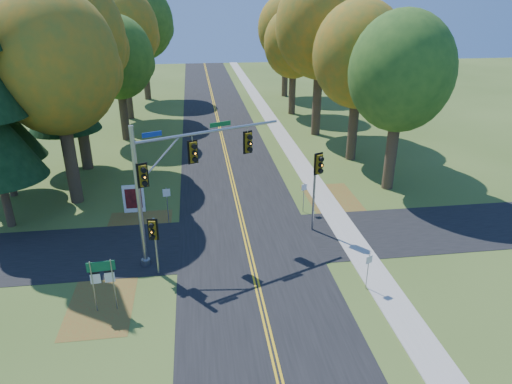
{
  "coord_description": "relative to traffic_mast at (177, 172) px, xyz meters",
  "views": [
    {
      "loc": [
        -2.65,
        -21.5,
        13.39
      ],
      "look_at": [
        0.55,
        1.87,
        3.2
      ],
      "focal_mm": 32.0,
      "sensor_mm": 36.0,
      "label": 1
    }
  ],
  "objects": [
    {
      "name": "road_cross",
      "position": [
        3.74,
        1.02,
        -4.95
      ],
      "size": [
        60.0,
        6.0,
        0.02
      ],
      "primitive_type": "cube",
      "color": "black",
      "rests_on": "ground"
    },
    {
      "name": "tree_e_a",
      "position": [
        15.31,
        7.8,
        3.57
      ],
      "size": [
        7.2,
        7.2,
        12.73
      ],
      "color": "#38281C",
      "rests_on": "ground"
    },
    {
      "name": "road_main",
      "position": [
        3.74,
        -0.98,
        -4.95
      ],
      "size": [
        8.0,
        160.0,
        0.02
      ],
      "primitive_type": "cube",
      "color": "black",
      "rests_on": "ground"
    },
    {
      "name": "east_signal_pole",
      "position": [
        8.03,
        1.71,
        -1.09
      ],
      "size": [
        0.56,
        0.67,
        5.1
      ],
      "rotation": [
        0.0,
        0.0,
        0.41
      ],
      "color": "gray",
      "rests_on": "ground"
    },
    {
      "name": "ped_signal_pole",
      "position": [
        -1.26,
        -1.93,
        -2.5
      ],
      "size": [
        0.52,
        0.61,
        3.3
      ],
      "rotation": [
        0.0,
        0.0,
        -0.18
      ],
      "color": "#919599",
      "rests_on": "ground"
    },
    {
      "name": "leaf_patch_w_near",
      "position": [
        -2.76,
        3.02,
        -4.95
      ],
      "size": [
        4.0,
        6.0,
        0.0
      ],
      "primitive_type": "cube",
      "color": "brown",
      "rests_on": "ground"
    },
    {
      "name": "tree_w_b",
      "position": [
        -7.98,
        15.31,
        5.41
      ],
      "size": [
        8.6,
        8.6,
        15.38
      ],
      "color": "#38281C",
      "rests_on": "ground"
    },
    {
      "name": "centerline_left",
      "position": [
        3.64,
        -0.98,
        -4.93
      ],
      "size": [
        0.1,
        160.0,
        0.01
      ],
      "primitive_type": "cube",
      "color": "gold",
      "rests_on": "road_main"
    },
    {
      "name": "tree_e_e",
      "position": [
        14.21,
        42.6,
        4.23
      ],
      "size": [
        7.8,
        7.8,
        13.74
      ],
      "color": "#38281C",
      "rests_on": "ground"
    },
    {
      "name": "reg_sign_e_north",
      "position": [
        7.98,
        4.47,
        -3.53
      ],
      "size": [
        0.39,
        0.16,
        2.09
      ],
      "rotation": [
        0.0,
        0.0,
        0.33
      ],
      "color": "gray",
      "rests_on": "ground"
    },
    {
      "name": "pine_c",
      "position": [
        -9.26,
        15.02,
        4.73
      ],
      "size": [
        5.6,
        5.6,
        20.56
      ],
      "color": "#38281C",
      "rests_on": "ground"
    },
    {
      "name": "reg_sign_e_south",
      "position": [
        9.06,
        -4.52,
        -3.63
      ],
      "size": [
        0.35,
        0.17,
        1.95
      ],
      "rotation": [
        0.0,
        0.0,
        0.41
      ],
      "color": "gray",
      "rests_on": "ground"
    },
    {
      "name": "ground",
      "position": [
        3.74,
        -0.98,
        -4.96
      ],
      "size": [
        160.0,
        160.0,
        0.0
      ],
      "primitive_type": "plane",
      "color": "#3C521D",
      "rests_on": "ground"
    },
    {
      "name": "reg_sign_w",
      "position": [
        -0.91,
        4.11,
        -3.31
      ],
      "size": [
        0.46,
        0.1,
        2.41
      ],
      "rotation": [
        0.0,
        0.0,
        0.14
      ],
      "color": "gray",
      "rests_on": "ground"
    },
    {
      "name": "sidewalk_east",
      "position": [
        9.94,
        -0.98,
        -4.93
      ],
      "size": [
        1.6,
        160.0,
        0.06
      ],
      "primitive_type": "cube",
      "color": "#9E998E",
      "rests_on": "ground"
    },
    {
      "name": "tree_e_d",
      "position": [
        13.01,
        31.89,
        3.28
      ],
      "size": [
        7.0,
        7.0,
        12.32
      ],
      "color": "#38281C",
      "rests_on": "ground"
    },
    {
      "name": "tree_w_c",
      "position": [
        -5.79,
        23.49,
        2.98
      ],
      "size": [
        6.8,
        6.8,
        11.91
      ],
      "color": "#38281C",
      "rests_on": "ground"
    },
    {
      "name": "leaf_patch_w_far",
      "position": [
        -3.76,
        -3.98,
        -4.95
      ],
      "size": [
        3.0,
        5.0,
        0.0
      ],
      "primitive_type": "cube",
      "color": "brown",
      "rests_on": "ground"
    },
    {
      "name": "tree_w_a",
      "position": [
        -7.38,
        8.4,
        4.53
      ],
      "size": [
        8.0,
        8.0,
        14.15
      ],
      "color": "#38281C",
      "rests_on": "ground"
    },
    {
      "name": "tree_w_d",
      "position": [
        -6.38,
        32.21,
        4.82
      ],
      "size": [
        8.2,
        8.2,
        14.56
      ],
      "color": "#38281C",
      "rests_on": "ground"
    },
    {
      "name": "tree_e_b",
      "position": [
        14.71,
        14.6,
        3.94
      ],
      "size": [
        7.6,
        7.6,
        13.33
      ],
      "color": "#38281C",
      "rests_on": "ground"
    },
    {
      "name": "traffic_mast",
      "position": [
        0.0,
        0.0,
        0.0
      ],
      "size": [
        7.88,
        3.71,
        7.71
      ],
      "rotation": [
        0.0,
        0.0,
        0.4
      ],
      "color": "#92959A",
      "rests_on": "ground"
    },
    {
      "name": "leaf_patch_e",
      "position": [
        10.54,
        5.02,
        -4.95
      ],
      "size": [
        3.5,
        8.0,
        0.0
      ],
      "primitive_type": "cube",
      "color": "brown",
      "rests_on": "ground"
    },
    {
      "name": "tree_e_c",
      "position": [
        13.62,
        22.71,
        5.7
      ],
      "size": [
        8.8,
        8.8,
        15.79
      ],
      "color": "#38281C",
      "rests_on": "ground"
    },
    {
      "name": "centerline_right",
      "position": [
        3.84,
        -0.98,
        -4.93
      ],
      "size": [
        0.1,
        160.0,
        0.01
      ],
      "primitive_type": "cube",
      "color": "gold",
      "rests_on": "road_main"
    },
    {
      "name": "tree_w_e",
      "position": [
        -5.18,
        43.11,
        5.11
      ],
      "size": [
        8.4,
        8.4,
        14.97
      ],
      "color": "#38281C",
      "rests_on": "ground"
    },
    {
      "name": "info_kiosk",
      "position": [
        -3.22,
        6.02,
        -4.0
      ],
      "size": [
        1.39,
        0.24,
        1.92
      ],
      "rotation": [
        0.0,
        0.0,
        0.02
      ],
      "color": "white",
      "rests_on": "ground"
    },
    {
      "name": "route_sign_cluster",
      "position": [
        -3.4,
        -4.46,
        -3.09
      ],
      "size": [
        1.24,
        0.15,
        2.65
      ],
      "rotation": [
        0.0,
        0.0,
        0.08
      ],
      "color": "gray",
      "rests_on": "ground"
    }
  ]
}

